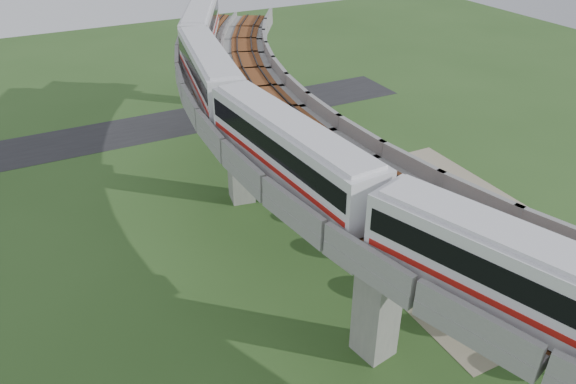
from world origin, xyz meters
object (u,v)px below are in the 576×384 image
object	(u,v)px
car_red	(503,257)
car_white	(466,261)
car_dark	(338,176)
metro_train	(275,102)

from	to	relation	value
car_red	car_white	bearing A→B (deg)	-143.47
car_dark	metro_train	bearing A→B (deg)	117.09
car_white	car_red	size ratio (longest dim) A/B	0.98
metro_train	car_dark	bearing A→B (deg)	34.81
car_red	car_dark	world-z (taller)	car_dark
metro_train	car_white	world-z (taller)	metro_train
car_white	car_dark	xyz separation A→B (m)	(-1.66, 15.67, 0.08)
metro_train	car_dark	world-z (taller)	metro_train
car_dark	car_red	bearing A→B (deg)	-172.46
car_white	car_dark	bearing A→B (deg)	83.69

